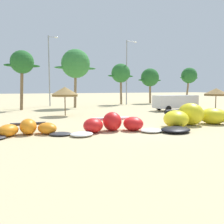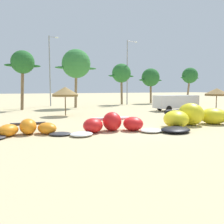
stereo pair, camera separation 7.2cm
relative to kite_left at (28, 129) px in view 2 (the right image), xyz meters
The scene contains 14 objects.
ground_plane 6.62m from the kite_left, ahead, with size 260.00×260.00×0.00m, color #C6B284.
kite_left is the anchor object (origin of this frame).
kite_left_of_center 4.97m from the kite_left, 12.32° to the right, with size 5.74×3.07×1.18m.
kite_center 11.22m from the kite_left, ahead, with size 8.47×4.05×1.59m.
beach_umbrella_middle 10.04m from the kite_left, 63.88° to the left, with size 2.58×2.58×2.82m.
beach_umbrella_near_palms 22.04m from the kite_left, 15.03° to the left, with size 2.71×2.71×2.70m.
parked_van 19.68m from the kite_left, 26.08° to the left, with size 5.47×2.45×1.84m.
palm_left_of_gap 18.33m from the kite_left, 85.96° to the left, with size 4.26×2.84×7.33m.
palm_center_left 20.81m from the kite_left, 65.63° to the left, with size 5.95×3.97×8.08m.
palm_center_right 28.12m from the kite_left, 51.84° to the left, with size 4.76×3.18×6.85m.
palm_right_of_gap 32.55m from the kite_left, 43.69° to the left, with size 4.89×3.26×6.32m.
palm_right 40.39m from the kite_left, 34.60° to the left, with size 4.66×3.11×6.85m.
lamppost_east_center 23.98m from the kite_left, 76.25° to the left, with size 1.54×0.24×10.50m.
lamppost_east 28.07m from the kite_left, 49.45° to the left, with size 1.98×0.24×10.56m.
Camera 2 is at (-7.81, -12.99, 2.61)m, focal length 38.07 mm.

